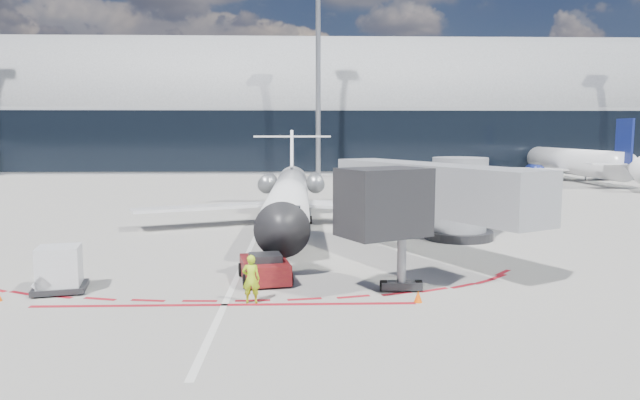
{
  "coord_description": "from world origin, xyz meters",
  "views": [
    {
      "loc": [
        2.88,
        -31.72,
        6.23
      ],
      "look_at": [
        3.83,
        0.05,
        2.47
      ],
      "focal_mm": 32.0,
      "sensor_mm": 36.0,
      "label": 1
    }
  ],
  "objects_px": {
    "pushback_tug": "(265,269)",
    "uld_container": "(59,270)",
    "regional_jet": "(290,195)",
    "ramp_worker": "(251,279)"
  },
  "relations": [
    {
      "from": "pushback_tug",
      "to": "uld_container",
      "type": "xyz_separation_m",
      "value": [
        -7.94,
        -1.42,
        0.36
      ]
    },
    {
      "from": "regional_jet",
      "to": "ramp_worker",
      "type": "bearing_deg",
      "value": -93.44
    },
    {
      "from": "pushback_tug",
      "to": "ramp_worker",
      "type": "relative_size",
      "value": 2.66
    },
    {
      "from": "ramp_worker",
      "to": "uld_container",
      "type": "relative_size",
      "value": 0.8
    },
    {
      "from": "regional_jet",
      "to": "ramp_worker",
      "type": "xyz_separation_m",
      "value": [
        -1.02,
        -17.0,
        -1.25
      ]
    },
    {
      "from": "regional_jet",
      "to": "ramp_worker",
      "type": "height_order",
      "value": "regional_jet"
    },
    {
      "from": "pushback_tug",
      "to": "ramp_worker",
      "type": "distance_m",
      "value": 3.14
    },
    {
      "from": "regional_jet",
      "to": "uld_container",
      "type": "height_order",
      "value": "regional_jet"
    },
    {
      "from": "pushback_tug",
      "to": "uld_container",
      "type": "relative_size",
      "value": 2.11
    },
    {
      "from": "pushback_tug",
      "to": "ramp_worker",
      "type": "height_order",
      "value": "ramp_worker"
    }
  ]
}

